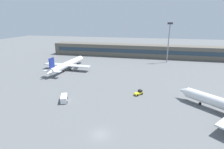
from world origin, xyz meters
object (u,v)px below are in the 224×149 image
object	(u,v)px
airplane_mid	(68,64)
service_van_white	(64,98)
floodlight_tower_west	(169,40)
baggage_tug_yellow	(139,93)

from	to	relation	value
airplane_mid	service_van_white	distance (m)	42.34
service_van_white	floodlight_tower_west	bearing A→B (deg)	60.91
airplane_mid	baggage_tug_yellow	distance (m)	50.06
airplane_mid	service_van_white	xyz separation A→B (m)	(17.19, -38.65, -1.82)
baggage_tug_yellow	service_van_white	world-z (taller)	service_van_white
baggage_tug_yellow	airplane_mid	bearing A→B (deg)	147.11
floodlight_tower_west	baggage_tug_yellow	bearing A→B (deg)	-103.31
airplane_mid	baggage_tug_yellow	xyz separation A→B (m)	(42.00, -27.16, -2.14)
baggage_tug_yellow	floodlight_tower_west	distance (m)	60.76
baggage_tug_yellow	service_van_white	xyz separation A→B (m)	(-24.81, -11.49, 0.31)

